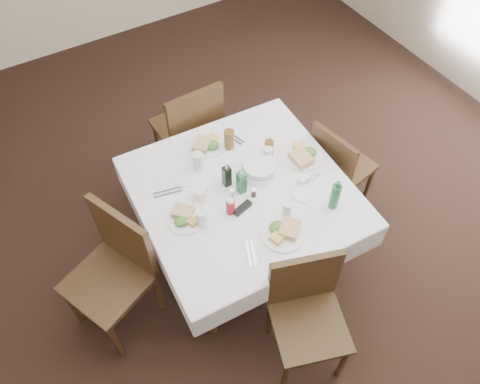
{
  "coord_description": "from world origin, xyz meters",
  "views": [
    {
      "loc": [
        -1.06,
        -1.53,
        3.26
      ],
      "look_at": [
        -0.08,
        0.12,
        0.8
      ],
      "focal_mm": 35.0,
      "sensor_mm": 36.0,
      "label": 1
    }
  ],
  "objects_px": {
    "water_e": "(268,154)",
    "oil_cruet_green": "(242,182)",
    "green_bottle": "(335,196)",
    "chair_north": "(191,127)",
    "water_n": "(198,161)",
    "water_w": "(202,218)",
    "chair_east": "(337,165)",
    "chair_west": "(116,265)",
    "coffee_mug": "(200,195)",
    "water_s": "(287,209)",
    "oil_cruet_dark": "(227,176)",
    "chair_south": "(306,307)",
    "bread_basket": "(259,169)",
    "dining_table": "(243,196)",
    "ketchup_bottle": "(230,206)"
  },
  "relations": [
    {
      "from": "bread_basket",
      "to": "chair_north",
      "type": "bearing_deg",
      "value": 98.86
    },
    {
      "from": "chair_east",
      "to": "oil_cruet_dark",
      "type": "height_order",
      "value": "oil_cruet_dark"
    },
    {
      "from": "dining_table",
      "to": "oil_cruet_green",
      "type": "xyz_separation_m",
      "value": [
        -0.01,
        -0.0,
        0.17
      ]
    },
    {
      "from": "oil_cruet_green",
      "to": "green_bottle",
      "type": "xyz_separation_m",
      "value": [
        0.45,
        -0.42,
        0.01
      ]
    },
    {
      "from": "water_n",
      "to": "oil_cruet_dark",
      "type": "height_order",
      "value": "oil_cruet_dark"
    },
    {
      "from": "water_s",
      "to": "oil_cruet_dark",
      "type": "height_order",
      "value": "oil_cruet_dark"
    },
    {
      "from": "chair_west",
      "to": "ketchup_bottle",
      "type": "distance_m",
      "value": 0.83
    },
    {
      "from": "water_n",
      "to": "green_bottle",
      "type": "xyz_separation_m",
      "value": [
        0.61,
        -0.75,
        0.04
      ]
    },
    {
      "from": "oil_cruet_dark",
      "to": "coffee_mug",
      "type": "height_order",
      "value": "oil_cruet_dark"
    },
    {
      "from": "chair_south",
      "to": "water_e",
      "type": "relative_size",
      "value": 7.83
    },
    {
      "from": "water_s",
      "to": "water_w",
      "type": "distance_m",
      "value": 0.55
    },
    {
      "from": "oil_cruet_green",
      "to": "water_s",
      "type": "bearing_deg",
      "value": -64.49
    },
    {
      "from": "chair_north",
      "to": "water_n",
      "type": "relative_size",
      "value": 7.11
    },
    {
      "from": "water_w",
      "to": "ketchup_bottle",
      "type": "distance_m",
      "value": 0.2
    },
    {
      "from": "water_e",
      "to": "oil_cruet_green",
      "type": "xyz_separation_m",
      "value": [
        -0.3,
        -0.15,
        0.04
      ]
    },
    {
      "from": "water_s",
      "to": "ketchup_bottle",
      "type": "height_order",
      "value": "ketchup_bottle"
    },
    {
      "from": "chair_west",
      "to": "oil_cruet_green",
      "type": "xyz_separation_m",
      "value": [
        0.94,
        -0.01,
        0.28
      ]
    },
    {
      "from": "dining_table",
      "to": "water_s",
      "type": "distance_m",
      "value": 0.38
    },
    {
      "from": "water_s",
      "to": "oil_cruet_green",
      "type": "xyz_separation_m",
      "value": [
        -0.15,
        0.32,
        0.04
      ]
    },
    {
      "from": "chair_south",
      "to": "chair_east",
      "type": "xyz_separation_m",
      "value": [
        0.92,
        0.85,
        -0.04
      ]
    },
    {
      "from": "dining_table",
      "to": "oil_cruet_green",
      "type": "relative_size",
      "value": 6.46
    },
    {
      "from": "water_s",
      "to": "coffee_mug",
      "type": "xyz_separation_m",
      "value": [
        -0.42,
        0.4,
        -0.02
      ]
    },
    {
      "from": "bread_basket",
      "to": "oil_cruet_dark",
      "type": "bearing_deg",
      "value": 174.63
    },
    {
      "from": "chair_south",
      "to": "chair_west",
      "type": "distance_m",
      "value": 1.24
    },
    {
      "from": "water_s",
      "to": "coffee_mug",
      "type": "relative_size",
      "value": 0.87
    },
    {
      "from": "bread_basket",
      "to": "coffee_mug",
      "type": "bearing_deg",
      "value": 179.5
    },
    {
      "from": "chair_west",
      "to": "green_bottle",
      "type": "relative_size",
      "value": 4.2
    },
    {
      "from": "chair_north",
      "to": "water_s",
      "type": "relative_size",
      "value": 8.52
    },
    {
      "from": "chair_north",
      "to": "bread_basket",
      "type": "xyz_separation_m",
      "value": [
        0.13,
        -0.83,
        0.23
      ]
    },
    {
      "from": "water_w",
      "to": "chair_east",
      "type": "bearing_deg",
      "value": 5.46
    },
    {
      "from": "water_s",
      "to": "oil_cruet_dark",
      "type": "xyz_separation_m",
      "value": [
        -0.21,
        0.42,
        0.03
      ]
    },
    {
      "from": "chair_north",
      "to": "chair_south",
      "type": "height_order",
      "value": "chair_north"
    },
    {
      "from": "oil_cruet_dark",
      "to": "coffee_mug",
      "type": "xyz_separation_m",
      "value": [
        -0.21,
        -0.02,
        -0.05
      ]
    },
    {
      "from": "oil_cruet_green",
      "to": "oil_cruet_dark",
      "type": "bearing_deg",
      "value": 118.56
    },
    {
      "from": "chair_east",
      "to": "oil_cruet_dark",
      "type": "relative_size",
      "value": 4.15
    },
    {
      "from": "water_e",
      "to": "water_w",
      "type": "xyz_separation_m",
      "value": [
        -0.66,
        -0.25,
        0.01
      ]
    },
    {
      "from": "chair_west",
      "to": "ketchup_bottle",
      "type": "bearing_deg",
      "value": -9.19
    },
    {
      "from": "chair_south",
      "to": "oil_cruet_dark",
      "type": "height_order",
      "value": "oil_cruet_dark"
    },
    {
      "from": "oil_cruet_green",
      "to": "green_bottle",
      "type": "bearing_deg",
      "value": -42.6
    },
    {
      "from": "water_e",
      "to": "coffee_mug",
      "type": "relative_size",
      "value": 0.89
    },
    {
      "from": "water_w",
      "to": "green_bottle",
      "type": "xyz_separation_m",
      "value": [
        0.81,
        -0.31,
        0.04
      ]
    },
    {
      "from": "chair_south",
      "to": "oil_cruet_dark",
      "type": "xyz_separation_m",
      "value": [
        -0.02,
        0.94,
        0.31
      ]
    },
    {
      "from": "chair_north",
      "to": "chair_east",
      "type": "bearing_deg",
      "value": -47.48
    },
    {
      "from": "water_n",
      "to": "green_bottle",
      "type": "distance_m",
      "value": 0.96
    },
    {
      "from": "water_s",
      "to": "oil_cruet_green",
      "type": "bearing_deg",
      "value": 115.51
    },
    {
      "from": "water_e",
      "to": "chair_east",
      "type": "bearing_deg",
      "value": -13.04
    },
    {
      "from": "oil_cruet_dark",
      "to": "oil_cruet_green",
      "type": "relative_size",
      "value": 0.93
    },
    {
      "from": "water_s",
      "to": "water_e",
      "type": "bearing_deg",
      "value": 72.08
    },
    {
      "from": "dining_table",
      "to": "chair_north",
      "type": "relative_size",
      "value": 1.46
    },
    {
      "from": "chair_south",
      "to": "water_s",
      "type": "height_order",
      "value": "chair_south"
    }
  ]
}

